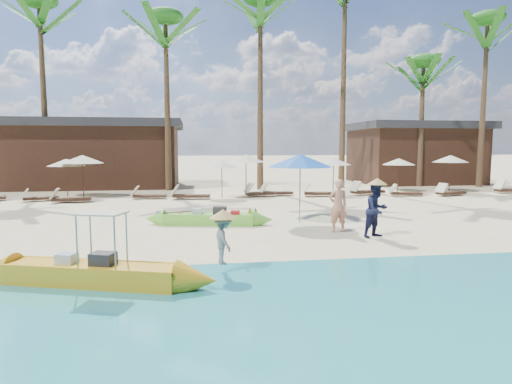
{
  "coord_description": "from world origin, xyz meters",
  "views": [
    {
      "loc": [
        -1.86,
        -11.73,
        2.57
      ],
      "look_at": [
        0.14,
        2.0,
        1.11
      ],
      "focal_mm": 30.0,
      "sensor_mm": 36.0,
      "label": 1
    }
  ],
  "objects": [
    {
      "name": "lounger_7_right",
      "position": [
        7.33,
        10.17,
        0.23
      ],
      "size": [
        2.07,
        1.1,
        0.67
      ],
      "rotation": [
        0.0,
        0.0,
        0.26
      ],
      "color": "#3B2218",
      "rests_on": "ground"
    },
    {
      "name": "lounger_4_left",
      "position": [
        -7.65,
        9.05,
        0.2
      ],
      "size": [
        1.8,
        0.68,
        0.6
      ],
      "rotation": [
        0.0,
        0.0,
        0.08
      ],
      "color": "#3B2218",
      "rests_on": "ground"
    },
    {
      "name": "lounger_9_left",
      "position": [
        11.56,
        9.1,
        0.2
      ],
      "size": [
        1.88,
        1.07,
        0.61
      ],
      "rotation": [
        0.0,
        0.0,
        0.31
      ],
      "color": "#3B2218",
      "rests_on": "ground"
    },
    {
      "name": "lounger_5_left",
      "position": [
        -2.14,
        9.63,
        0.22
      ],
      "size": [
        1.96,
        0.81,
        0.65
      ],
      "rotation": [
        0.0,
        0.0,
        -0.12
      ],
      "color": "#3B2218",
      "rests_on": "ground"
    },
    {
      "name": "palm_3",
      "position": [
        -3.36,
        14.27,
        8.58
      ],
      "size": [
        2.08,
        2.08,
        10.52
      ],
      "color": "brown",
      "rests_on": "ground"
    },
    {
      "name": "resort_parasol_6",
      "position": [
        0.96,
        11.4,
        1.97
      ],
      "size": [
        2.12,
        2.12,
        2.18
      ],
      "color": "#3B2218",
      "rests_on": "ground"
    },
    {
      "name": "vendor_green",
      "position": [
        3.29,
        -0.28,
        0.79
      ],
      "size": [
        0.94,
        0.85,
        1.58
      ],
      "primitive_type": "imported",
      "rotation": [
        0.0,
        0.0,
        0.39
      ],
      "color": "#141839",
      "rests_on": "ground"
    },
    {
      "name": "lounger_6_right",
      "position": [
        1.58,
        10.18,
        0.22
      ],
      "size": [
        2.01,
        0.96,
        0.66
      ],
      "rotation": [
        0.0,
        0.0,
        0.19
      ],
      "color": "#3B2218",
      "rests_on": "ground"
    },
    {
      "name": "resort_parasol_7",
      "position": [
        5.73,
        10.86,
        1.79
      ],
      "size": [
        1.93,
        1.93,
        1.99
      ],
      "color": "#3B2218",
      "rests_on": "ground"
    },
    {
      "name": "wet_sand_strip",
      "position": [
        0.0,
        -5.0,
        0.0
      ],
      "size": [
        240.0,
        4.5,
        0.01
      ],
      "primitive_type": "cube",
      "color": "tan",
      "rests_on": "ground"
    },
    {
      "name": "resort_parasol_4",
      "position": [
        -7.48,
        11.14,
        1.96
      ],
      "size": [
        2.11,
        2.11,
        2.17
      ],
      "color": "#3B2218",
      "rests_on": "ground"
    },
    {
      "name": "palm_4",
      "position": [
        2.15,
        14.01,
        9.45
      ],
      "size": [
        2.08,
        2.08,
        11.7
      ],
      "color": "brown",
      "rests_on": "ground"
    },
    {
      "name": "resort_parasol_8",
      "position": [
        9.84,
        11.5,
        1.74
      ],
      "size": [
        1.88,
        1.88,
        1.93
      ],
      "color": "#3B2218",
      "rests_on": "ground"
    },
    {
      "name": "lounger_6_left",
      "position": [
        2.34,
        10.37,
        0.2
      ],
      "size": [
        1.83,
        0.77,
        0.6
      ],
      "rotation": [
        0.0,
        0.0,
        0.13
      ],
      "color": "#3B2218",
      "rests_on": "ground"
    },
    {
      "name": "pavilion_east",
      "position": [
        14.0,
        17.5,
        2.2
      ],
      "size": [
        8.8,
        6.6,
        4.3
      ],
      "color": "#3B2218",
      "rests_on": "ground"
    },
    {
      "name": "blue_umbrella",
      "position": [
        1.69,
        2.32,
        2.12
      ],
      "size": [
        2.18,
        2.18,
        2.35
      ],
      "color": "#99999E",
      "rests_on": "ground"
    },
    {
      "name": "green_canoe",
      "position": [
        -1.4,
        2.41,
        0.21
      ],
      "size": [
        4.77,
        1.25,
        0.61
      ],
      "rotation": [
        0.0,
        0.0,
        -0.2
      ],
      "color": "#72D942",
      "rests_on": "ground"
    },
    {
      "name": "lounger_9_right",
      "position": [
        15.79,
        9.92,
        0.22
      ],
      "size": [
        1.99,
        0.64,
        0.67
      ],
      "rotation": [
        0.0,
        0.0,
        0.02
      ],
      "color": "#3B2218",
      "rests_on": "ground"
    },
    {
      "name": "lounger_3_right",
      "position": [
        -9.24,
        9.8,
        0.18
      ],
      "size": [
        1.7,
        1.0,
        0.55
      ],
      "rotation": [
        0.0,
        0.0,
        0.33
      ],
      "color": "#3B2218",
      "rests_on": "ground"
    },
    {
      "name": "palm_6",
      "position": [
        12.84,
        14.52,
        7.05
      ],
      "size": [
        2.08,
        2.08,
        8.51
      ],
      "color": "brown",
      "rests_on": "ground"
    },
    {
      "name": "pavilion_west",
      "position": [
        -8.0,
        17.5,
        2.19
      ],
      "size": [
        10.8,
        6.6,
        4.3
      ],
      "color": "#3B2218",
      "rests_on": "ground"
    },
    {
      "name": "ground",
      "position": [
        0.0,
        0.0,
        0.0
      ],
      "size": [
        240.0,
        240.0,
        0.0
      ],
      "primitive_type": "plane",
      "color": "beige",
      "rests_on": "ground"
    },
    {
      "name": "palm_5",
      "position": [
        7.45,
        14.38,
        10.82
      ],
      "size": [
        2.08,
        2.08,
        13.6
      ],
      "color": "brown",
      "rests_on": "ground"
    },
    {
      "name": "yellow_canoe",
      "position": [
        -3.76,
        -3.58,
        0.23
      ],
      "size": [
        5.17,
        1.94,
        1.38
      ],
      "rotation": [
        0.0,
        0.0,
        -0.31
      ],
      "color": "gold",
      "rests_on": "ground"
    },
    {
      "name": "resort_parasol_3",
      "position": [
        -8.44,
        11.76,
        1.78
      ],
      "size": [
        1.91,
        1.91,
        1.97
      ],
      "color": "#3B2218",
      "rests_on": "ground"
    },
    {
      "name": "tourist",
      "position": [
        2.44,
        0.59,
        0.8
      ],
      "size": [
        0.6,
        0.4,
        1.61
      ],
      "primitive_type": "imported",
      "rotation": [
        0.0,
        0.0,
        3.17
      ],
      "color": "tan",
      "rests_on": "ground"
    },
    {
      "name": "vendor_yellow",
      "position": [
        -1.29,
        -3.13,
        0.69
      ],
      "size": [
        0.53,
        0.73,
        1.02
      ],
      "primitive_type": "imported",
      "rotation": [
        0.0,
        0.0,
        1.83
      ],
      "color": "gray",
      "rests_on": "ground"
    },
    {
      "name": "palm_2",
      "position": [
        -10.45,
        15.08,
        9.18
      ],
      "size": [
        2.08,
        2.08,
        11.33
      ],
      "color": "brown",
      "rests_on": "ground"
    },
    {
      "name": "lounger_8_left",
      "position": [
        9.12,
        9.36,
        0.19
      ],
      "size": [
        1.72,
        0.84,
        0.56
      ],
      "rotation": [
        0.0,
        0.0,
        -0.21
      ],
      "color": "#3B2218",
      "rests_on": "ground"
    },
    {
      "name": "lounger_4_right",
      "position": [
        -4.18,
        10.04,
        0.19
      ],
      "size": [
        1.73,
        0.6,
        0.58
      ],
      "rotation": [
        0.0,
        0.0,
        -0.05
      ],
      "color": "#3B2218",
      "rests_on": "ground"
    },
    {
      "name": "resort_parasol_9",
      "position": [
        12.83,
        11.13,
        1.9
      ],
      "size": [
        2.05,
        2.05,
        2.11
      ],
      "color": "#3B2218",
      "rests_on": "ground"
    },
    {
      "name": "resort_parasol_5",
      "position": [
        -0.46,
        9.95,
        1.72
      ],
      "size": [
        1.85,
        1.85,
        1.9
      ],
      "color": "#3B2218",
      "rests_on": "ground"
    },
    {
      "name": "palm_7",
      "position": [
        16.57,
        13.68,
        8.99
      ],
      "size": [
        2.08,
        2.08,
        11.08
      ],
      "color": "brown",
      "rests_on": "ground"
    },
    {
      "name": "lounger_7_left",
      "position": [
        4.61,
        9.84,
        0.21
      ],
      "size": [
        1.95,
        0.87,
        0.64
      ],
      "rotation": [
        0.0,
        0.0,
        -0.16
      ],
      "color": "#3B2218",
      "rests_on": "ground"
    }
  ]
}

